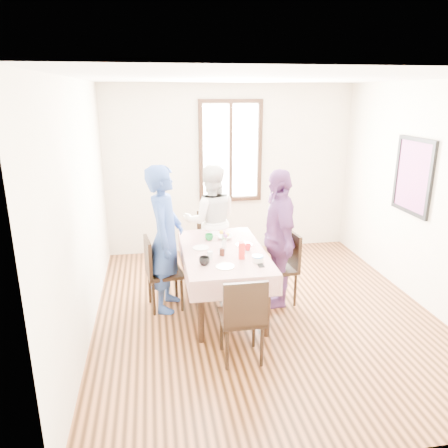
{
  "coord_description": "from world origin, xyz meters",
  "views": [
    {
      "loc": [
        -1.26,
        -4.54,
        2.56
      ],
      "look_at": [
        -0.46,
        0.13,
        1.1
      ],
      "focal_mm": 34.41,
      "sensor_mm": 36.0,
      "label": 1
    }
  ],
  "objects": [
    {
      "name": "plate_right",
      "position": [
        -0.19,
        0.3,
        0.77
      ],
      "size": [
        0.2,
        0.2,
        0.01
      ],
      "primitive_type": "cylinder",
      "color": "white",
      "rests_on": "tablecloth"
    },
    {
      "name": "window_pane",
      "position": [
        0.0,
        2.24,
        1.65
      ],
      "size": [
        0.9,
        0.02,
        1.5
      ],
      "primitive_type": "cube",
      "color": "white",
      "rests_on": "back_wall"
    },
    {
      "name": "chair_left",
      "position": [
        -1.16,
        0.32,
        0.46
      ],
      "size": [
        0.47,
        0.47,
        0.91
      ],
      "primitive_type": "cube",
      "rotation": [
        0.0,
        0.0,
        -1.43
      ],
      "color": "black",
      "rests_on": "ground"
    },
    {
      "name": "chair_right",
      "position": [
        0.24,
        0.23,
        0.46
      ],
      "size": [
        0.46,
        0.46,
        0.91
      ],
      "primitive_type": "cube",
      "rotation": [
        0.0,
        0.0,
        1.67
      ],
      "color": "black",
      "rests_on": "ground"
    },
    {
      "name": "dining_table",
      "position": [
        -0.46,
        0.18,
        0.38
      ],
      "size": [
        0.84,
        1.55,
        0.75
      ],
      "primitive_type": "cube",
      "color": "black",
      "rests_on": "ground"
    },
    {
      "name": "drinking_glass",
      "position": [
        -0.66,
        -0.09,
        0.81
      ],
      "size": [
        0.06,
        0.06,
        0.09
      ],
      "primitive_type": "cylinder",
      "color": "silver",
      "rests_on": "tablecloth"
    },
    {
      "name": "person_right",
      "position": [
        0.22,
        0.23,
        0.85
      ],
      "size": [
        0.47,
        1.02,
        1.71
      ],
      "primitive_type": "imported",
      "rotation": [
        0.0,
        0.0,
        -1.62
      ],
      "color": "#63356C",
      "rests_on": "ground"
    },
    {
      "name": "window_frame",
      "position": [
        0.0,
        2.23,
        1.65
      ],
      "size": [
        1.02,
        0.06,
        1.62
      ],
      "primitive_type": "cube",
      "color": "black",
      "rests_on": "back_wall"
    },
    {
      "name": "chair_far",
      "position": [
        -0.46,
        1.24,
        0.46
      ],
      "size": [
        0.48,
        0.48,
        0.91
      ],
      "primitive_type": "cube",
      "rotation": [
        0.0,
        0.0,
        2.98
      ],
      "color": "black",
      "rests_on": "ground"
    },
    {
      "name": "juice_carton",
      "position": [
        -0.31,
        -0.13,
        0.86
      ],
      "size": [
        0.06,
        0.06,
        0.19
      ],
      "primitive_type": "cube",
      "color": "red",
      "rests_on": "tablecloth"
    },
    {
      "name": "tablecloth",
      "position": [
        -0.46,
        0.18,
        0.76
      ],
      "size": [
        0.96,
        1.67,
        0.01
      ],
      "primitive_type": "cube",
      "color": "#570907",
      "rests_on": "dining_table"
    },
    {
      "name": "mug_black",
      "position": [
        -0.74,
        -0.25,
        0.81
      ],
      "size": [
        0.16,
        0.16,
        0.09
      ],
      "primitive_type": "imported",
      "rotation": [
        0.0,
        0.0,
        0.42
      ],
      "color": "black",
      "rests_on": "tablecloth"
    },
    {
      "name": "mug_green",
      "position": [
        -0.58,
        0.55,
        0.8
      ],
      "size": [
        0.11,
        0.11,
        0.08
      ],
      "primitive_type": "imported",
      "rotation": [
        0.0,
        0.0,
        -0.03
      ],
      "color": "#0C7226",
      "rests_on": "tablecloth"
    },
    {
      "name": "butter_tub",
      "position": [
        -0.15,
        -0.26,
        0.79
      ],
      "size": [
        0.13,
        0.13,
        0.06
      ],
      "primitive_type": "cylinder",
      "color": "white",
      "rests_on": "tablecloth"
    },
    {
      "name": "smartphone",
      "position": [
        -0.14,
        -0.36,
        0.77
      ],
      "size": [
        0.06,
        0.13,
        0.01
      ],
      "primitive_type": "cube",
      "color": "black",
      "rests_on": "tablecloth"
    },
    {
      "name": "right_wall",
      "position": [
        2.0,
        0.0,
        1.35
      ],
      "size": [
        0.0,
        4.5,
        4.5
      ],
      "primitive_type": "plane",
      "rotation": [
        1.57,
        0.0,
        -1.57
      ],
      "color": "beige",
      "rests_on": "ground"
    },
    {
      "name": "plate_far",
      "position": [
        -0.48,
        0.79,
        0.77
      ],
      "size": [
        0.2,
        0.2,
        0.01
      ],
      "primitive_type": "cylinder",
      "color": "white",
      "rests_on": "tablecloth"
    },
    {
      "name": "flower_bunch",
      "position": [
        -0.45,
        0.2,
        0.93
      ],
      "size": [
        0.09,
        0.09,
        0.1
      ],
      "primitive_type": null,
      "color": "yellow",
      "rests_on": "flower_vase"
    },
    {
      "name": "person_far",
      "position": [
        -0.46,
        1.22,
        0.81
      ],
      "size": [
        0.81,
        0.65,
        1.62
      ],
      "primitive_type": "imported",
      "rotation": [
        0.0,
        0.0,
        3.09
      ],
      "color": "silver",
      "rests_on": "ground"
    },
    {
      "name": "back_wall",
      "position": [
        0.0,
        2.25,
        1.35
      ],
      "size": [
        4.0,
        0.0,
        4.0
      ],
      "primitive_type": "plane",
      "rotation": [
        1.57,
        0.0,
        0.0
      ],
      "color": "beige",
      "rests_on": "ground"
    },
    {
      "name": "plate_left",
      "position": [
        -0.72,
        0.28,
        0.77
      ],
      "size": [
        0.2,
        0.2,
        0.01
      ],
      "primitive_type": "cylinder",
      "color": "white",
      "rests_on": "tablecloth"
    },
    {
      "name": "person_left",
      "position": [
        -1.15,
        0.32,
        0.89
      ],
      "size": [
        0.56,
        0.73,
        1.78
      ],
      "primitive_type": "imported",
      "rotation": [
        0.0,
        0.0,
        1.35
      ],
      "color": "navy",
      "rests_on": "ground"
    },
    {
      "name": "flower_vase",
      "position": [
        -0.45,
        0.2,
        0.82
      ],
      "size": [
        0.06,
        0.06,
        0.12
      ],
      "primitive_type": "cylinder",
      "color": "silver",
      "rests_on": "tablecloth"
    },
    {
      "name": "chair_near",
      "position": [
        -0.46,
        -0.89,
        0.46
      ],
      "size": [
        0.42,
        0.42,
        0.91
      ],
      "primitive_type": "cube",
      "rotation": [
        0.0,
        0.0,
        -0.01
      ],
      "color": "black",
      "rests_on": "ground"
    },
    {
      "name": "ground",
      "position": [
        0.0,
        0.0,
        0.0
      ],
      "size": [
        4.5,
        4.5,
        0.0
      ],
      "primitive_type": "plane",
      "color": "black",
      "rests_on": "ground"
    },
    {
      "name": "serving_bowl",
      "position": [
        -0.38,
        0.56,
        0.79
      ],
      "size": [
        0.2,
        0.2,
        0.05
      ],
      "primitive_type": "imported",
      "rotation": [
        0.0,
        0.0,
        -0.05
      ],
      "color": "white",
      "rests_on": "tablecloth"
    },
    {
      "name": "jam_jar",
      "position": [
        -0.51,
        -0.0,
        0.81
      ],
      "size": [
        0.06,
        0.06,
        0.09
      ],
      "primitive_type": "cylinder",
      "color": "black",
      "rests_on": "tablecloth"
    },
    {
      "name": "plate_near",
      "position": [
        -0.53,
        -0.34,
        0.77
      ],
      "size": [
        0.2,
        0.2,
        0.01
      ],
      "primitive_type": "cylinder",
      "color": "white",
      "rests_on": "tablecloth"
    },
    {
      "name": "mug_flag",
      "position": [
        -0.18,
        0.12,
        0.8
      ],
      "size": [
        0.11,
        0.11,
        0.08
      ],
      "primitive_type": "imported",
      "rotation": [
        0.0,
        0.0,
        0.42
      ],
      "color": "red",
      "rests_on": "tablecloth"
    },
    {
      "name": "butter_lid",
      "position": [
        -0.15,
        -0.26,
        0.83
      ],
      "size": [
        0.12,
        0.12,
        0.01
      ],
      "primitive_type": "cylinder",
      "color": "blue",
      "rests_on": "butter_tub"
    },
    {
      "name": "art_poster",
      "position": [
        1.98,
        0.3,
        1.55
      ],
      "size": [
        0.04,
        0.76,
        0.96
      ],
      "primitive_type": "cube",
      "color": "red",
      "rests_on": "right_wall"
    }
  ]
}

